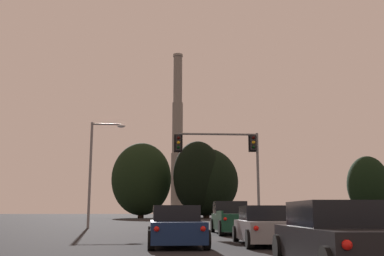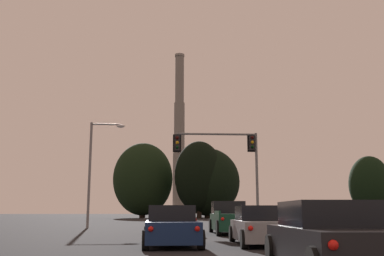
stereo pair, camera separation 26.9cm
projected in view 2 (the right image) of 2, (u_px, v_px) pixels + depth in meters
The scene contains 12 objects.
pickup_truck_right_lane_front at pixel (231, 219), 25.20m from camera, with size 2.28×5.54×1.82m.
sedan_right_lane_third at pixel (330, 237), 9.41m from camera, with size 2.15×4.77×1.43m.
sedan_right_lane_second at pixel (261, 226), 16.70m from camera, with size 2.18×4.77×1.43m.
hatchback_center_lane_front at pixel (179, 222), 24.62m from camera, with size 1.91×4.11×1.44m.
sedan_center_lane_second at pixel (171, 227), 16.18m from camera, with size 2.10×4.75×1.43m.
traffic_light_overhead_right at pixel (229, 155), 30.71m from camera, with size 5.95×0.50×6.58m.
street_lamp at pixel (95, 162), 34.74m from camera, with size 2.69×0.36×8.14m.
smokestack at pixel (179, 150), 129.38m from camera, with size 5.74×5.74×47.74m.
treeline_center_right at pixel (143, 179), 91.92m from camera, with size 12.17×10.95×15.28m.
treeline_center_left at pixel (370, 185), 88.90m from camera, with size 8.31×7.48×12.24m.
treeline_right_mid at pixel (208, 182), 88.57m from camera, with size 12.69×11.42×13.72m.
treeline_far_right at pixel (199, 176), 86.89m from camera, with size 9.53×8.58×14.86m.
Camera 2 is at (-0.49, -2.45, 1.19)m, focal length 42.00 mm.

